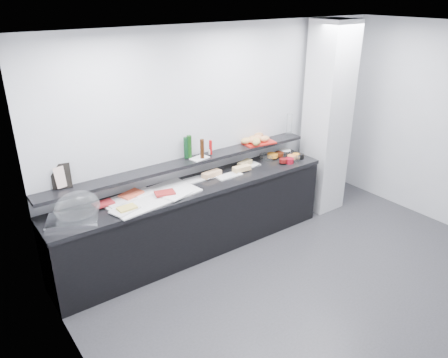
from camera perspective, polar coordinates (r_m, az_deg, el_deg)
ground at (r=5.01m, az=14.51°, el=-14.80°), size 5.00×5.00×0.00m
back_wall at (r=5.67m, az=0.43°, el=6.13°), size 5.00×0.02×2.70m
ceiling at (r=3.99m, az=18.60°, el=17.37°), size 5.00×5.00×0.00m
column at (r=6.41m, az=13.31°, el=7.58°), size 0.50×0.50×2.70m
buffet_cabinet at (r=5.44m, az=-3.69°, el=-5.32°), size 3.60×0.60×0.85m
counter_top at (r=5.24m, az=-3.82°, el=-1.01°), size 3.62×0.62×0.05m
wall_shelf at (r=5.28m, az=-4.91°, el=2.15°), size 3.60×0.25×0.04m
cloche_base at (r=4.66m, az=-19.15°, el=-5.06°), size 0.59×0.51×0.04m
cloche_dome at (r=4.67m, az=-18.61°, el=-3.50°), size 0.48×0.32×0.34m
linen_runner at (r=4.96m, az=-9.27°, el=-2.35°), size 1.11×0.63×0.01m
platter_meat_a at (r=4.93m, az=-13.42°, el=-2.71°), size 0.37×0.28×0.01m
food_meat_a at (r=4.86m, az=-15.47°, el=-3.10°), size 0.23×0.16×0.02m
platter_salmon at (r=5.06m, az=-10.89°, el=-1.75°), size 0.28×0.21×0.01m
food_salmon at (r=5.00m, az=-12.02°, el=-1.92°), size 0.29×0.23×0.02m
platter_cheese at (r=4.71m, az=-12.81°, el=-3.95°), size 0.34×0.28×0.01m
food_cheese at (r=4.70m, az=-12.56°, el=-3.71°), size 0.20×0.13×0.02m
platter_meat_b at (r=4.97m, az=-6.12°, el=-1.94°), size 0.39×0.31×0.01m
food_meat_b at (r=4.96m, az=-7.74°, el=-1.80°), size 0.25×0.19×0.02m
sandwich_plate_left at (r=5.38m, az=-3.22°, el=0.07°), size 0.39×0.18×0.01m
sandwich_food_left at (r=5.41m, az=-1.61°, el=0.68°), size 0.27×0.13×0.06m
tongs_left at (r=5.36m, az=-1.51°, el=0.13°), size 0.16×0.02×0.01m
sandwich_plate_mid at (r=5.45m, az=0.64°, el=0.43°), size 0.34×0.15×0.01m
sandwich_food_mid at (r=5.58m, az=2.34°, el=1.40°), size 0.24×0.11×0.06m
tongs_mid at (r=5.53m, az=2.02°, el=0.91°), size 0.15×0.06×0.01m
sandwich_plate_right at (r=5.76m, az=3.03°, el=1.70°), size 0.36×0.16×0.01m
sandwich_food_right at (r=5.74m, az=2.74°, el=2.06°), size 0.24×0.15×0.06m
tongs_right at (r=5.73m, az=4.26°, el=1.69°), size 0.16×0.05×0.01m
bowl_glass_fruit at (r=6.01m, az=5.55°, el=2.88°), size 0.21×0.21×0.07m
fill_glass_fruit at (r=6.05m, az=6.35°, el=3.09°), size 0.19×0.19×0.05m
bowl_black_jam at (r=6.19m, az=7.96°, el=3.38°), size 0.15×0.15×0.07m
fill_black_jam at (r=6.11m, az=7.22°, el=3.25°), size 0.13×0.13×0.05m
bowl_glass_cream at (r=6.16m, az=7.97°, el=3.28°), size 0.18×0.18×0.07m
fill_glass_cream at (r=6.21m, az=7.94°, el=3.58°), size 0.19×0.19×0.05m
bowl_red_jam at (r=5.92m, az=8.54°, el=2.39°), size 0.12×0.12×0.07m
fill_red_jam at (r=5.88m, az=7.73°, el=2.40°), size 0.14×0.14×0.05m
bowl_glass_salmon at (r=6.01m, az=9.13°, el=2.68°), size 0.20×0.20×0.07m
fill_glass_salmon at (r=6.02m, az=8.81°, el=2.84°), size 0.15×0.15×0.05m
bowl_black_fruit at (r=6.10m, az=9.92°, el=2.94°), size 0.13×0.13×0.07m
fill_black_fruit at (r=6.09m, az=9.38°, el=3.05°), size 0.11×0.11×0.05m
framed_print at (r=4.80m, az=-20.51°, el=0.35°), size 0.21×0.12×0.26m
print_art at (r=4.78m, az=-20.33°, el=0.30°), size 0.17×0.08×0.22m
condiment_tray at (r=5.33m, az=-3.21°, el=2.74°), size 0.25×0.18×0.01m
bottle_green_a at (r=5.29m, az=-4.97°, el=4.10°), size 0.07×0.07×0.26m
bottle_brown at (r=5.28m, az=-2.88°, el=3.97°), size 0.06×0.06×0.24m
bottle_green_b at (r=5.30m, az=-4.55°, el=4.24°), size 0.06×0.06×0.28m
bottle_hot at (r=5.41m, az=-1.77°, el=4.15°), size 0.04×0.04×0.18m
shaker_salt at (r=5.45m, az=-1.87°, el=3.70°), size 0.04×0.04×0.07m
shaker_pepper at (r=5.42m, az=-1.87°, el=3.58°), size 0.04×0.04×0.07m
bread_tray at (r=5.90m, az=4.41°, el=4.83°), size 0.46×0.35×0.02m
bread_roll_nw at (r=5.78m, az=2.92°, el=5.02°), size 0.17×0.13×0.08m
bread_roll_n at (r=6.01m, az=4.53°, el=5.69°), size 0.16×0.10×0.08m
bread_roll_ne at (r=5.89m, az=4.34°, el=5.34°), size 0.15×0.10×0.08m
bread_roll_sw at (r=5.73m, az=4.26°, el=4.80°), size 0.16×0.13×0.08m
bread_roll_s at (r=5.79m, az=4.08°, el=5.01°), size 0.16×0.13×0.08m
bread_roll_se at (r=5.88m, az=5.33°, el=5.26°), size 0.15×0.11×0.08m
bread_roll_midw at (r=5.80m, az=3.86°, el=5.06°), size 0.16×0.12×0.08m
bread_roll_mide at (r=5.87m, az=3.77°, el=5.28°), size 0.16×0.11×0.08m
carafe at (r=6.23m, az=8.52°, el=7.03°), size 0.11×0.11×0.30m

